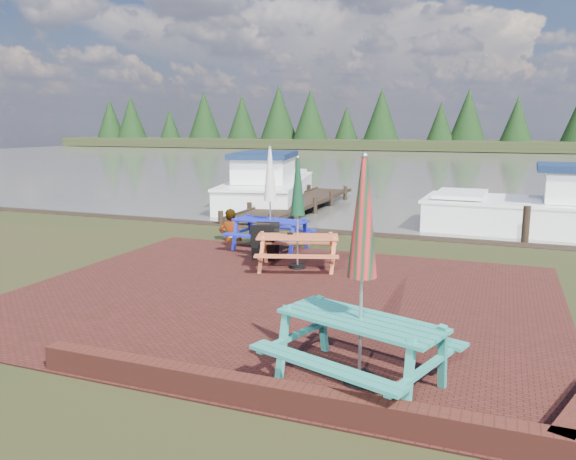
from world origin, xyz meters
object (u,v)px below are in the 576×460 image
Objects in this scene: chalkboard at (265,241)px; picnic_table_teal at (361,308)px; picnic_table_blue at (270,215)px; boat_jetty at (268,187)px; jetty at (296,203)px; picnic_table_red at (298,231)px; person at (230,209)px.

picnic_table_teal is at bearing -71.85° from chalkboard.
picnic_table_blue is 1.10m from chalkboard.
picnic_table_teal is at bearing -76.13° from boat_jetty.
boat_jetty is at bearing 138.98° from jetty.
picnic_table_teal is 5.20m from picnic_table_red.
picnic_table_blue is at bearing 139.68° from picnic_table_teal.
picnic_table_blue reaches higher than person.
picnic_table_teal reaches higher than chalkboard.
chalkboard is 0.10× the size of boat_jetty.
picnic_table_red is 1.07m from chalkboard.
picnic_table_blue reaches higher than chalkboard.
jetty is 6.40m from person.
person is (2.32, -7.87, 0.33)m from boat_jetty.
picnic_table_red is at bearing -69.63° from jetty.
boat_jetty is at bearing 135.36° from picnic_table_teal.
picnic_table_teal is 0.28× the size of jetty.
jetty is at bearing 92.36° from picnic_table_red.
jetty is at bearing 90.34° from chalkboard.
jetty is 2.36m from boat_jetty.
picnic_table_blue is (-3.62, 6.02, -0.06)m from picnic_table_teal.
boat_jetty is (-3.68, 8.50, -0.36)m from picnic_table_blue.
chalkboard is 0.09× the size of jetty.
jetty is at bearing 131.78° from picnic_table_teal.
picnic_table_red is at bearing -41.28° from chalkboard.
chalkboard is at bearing -74.43° from jetty.
chalkboard is (-3.32, 5.04, -0.48)m from picnic_table_teal.
chalkboard is 2.34m from person.
picnic_table_red is 0.25× the size of jetty.
picnic_table_red reaches higher than chalkboard.
picnic_table_teal reaches higher than jetty.
boat_jetty reaches higher than person.
picnic_table_teal reaches higher than boat_jetty.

